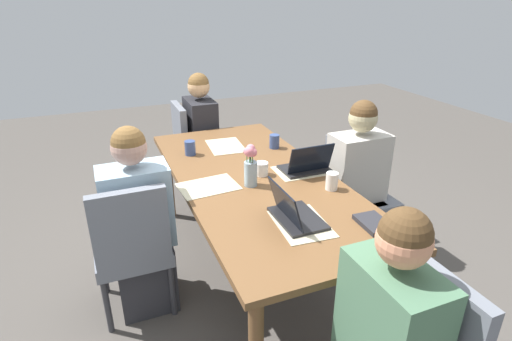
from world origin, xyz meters
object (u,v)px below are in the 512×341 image
person_near_left_mid (355,189)px  flower_vase (250,164)px  laptop_head_left_right_near (294,214)px  laptop_near_left_mid (306,166)px  coffee_mug_centre_right (274,141)px  chair_near_left_mid (356,187)px  chair_far_left_far (132,244)px  person_far_left_far (140,231)px  person_head_right_left_near (202,143)px  coffee_mug_near_right (190,148)px  book_red_cover (374,223)px  chair_head_right_left_near (193,145)px  coffee_mug_near_left (332,181)px  coffee_mug_centre_left (262,169)px  dining_table (256,187)px

person_near_left_mid → flower_vase: 0.93m
laptop_head_left_right_near → flower_vase: bearing=6.4°
laptop_near_left_mid → coffee_mug_centre_right: (0.50, 0.01, 0.01)m
laptop_near_left_mid → chair_near_left_mid: bearing=-81.0°
chair_far_left_far → person_far_left_far: person_far_left_far is taller
chair_far_left_far → chair_near_left_mid: bearing=-85.2°
person_head_right_left_near → coffee_mug_near_right: bearing=159.8°
person_near_left_mid → book_red_cover: (-0.75, 0.43, 0.23)m
chair_head_right_left_near → coffee_mug_near_left: 1.83m
chair_near_left_mid → chair_far_left_far: bearing=94.8°
coffee_mug_centre_left → book_red_cover: coffee_mug_centre_left is taller
person_near_left_mid → chair_far_left_far: size_ratio=1.33×
chair_near_left_mid → coffee_mug_centre_right: 0.71m
coffee_mug_near_left → laptop_head_left_right_near: bearing=123.2°
person_head_right_left_near → flower_vase: person_head_right_left_near is taller
coffee_mug_centre_right → book_red_cover: size_ratio=0.54×
person_near_left_mid → person_far_left_far: (0.01, 1.55, 0.00)m
dining_table → person_near_left_mid: person_near_left_mid is taller
chair_near_left_mid → coffee_mug_centre_right: (0.42, 0.50, 0.29)m
dining_table → chair_head_right_left_near: bearing=3.4°
chair_head_right_left_near → person_far_left_far: 1.60m
person_head_right_left_near → chair_near_left_mid: 1.57m
dining_table → person_head_right_left_near: (1.35, 0.01, -0.14)m
laptop_head_left_right_near → coffee_mug_near_left: 0.46m
laptop_head_left_right_near → coffee_mug_near_right: bearing=13.6°
person_far_left_far → laptop_head_left_right_near: bearing=-126.6°
flower_vase → chair_near_left_mid: bearing=-81.8°
dining_table → coffee_mug_centre_right: 0.58m
flower_vase → person_near_left_mid: bearing=-86.2°
coffee_mug_near_left → person_head_right_left_near: bearing=12.6°
chair_far_left_far → book_red_cover: bearing=-120.0°
flower_vase → coffee_mug_centre_right: 0.70m
laptop_near_left_mid → coffee_mug_centre_right: size_ratio=2.98×
person_head_right_left_near → laptop_head_left_right_near: 1.96m
person_near_left_mid → chair_far_left_far: (-0.07, 1.61, -0.03)m
chair_head_right_left_near → person_near_left_mid: bearing=-149.3°
chair_head_right_left_near → flower_vase: flower_vase is taller
person_head_right_left_near → coffee_mug_near_right: person_head_right_left_near is taller
chair_head_right_left_near → book_red_cover: bearing=-169.0°
person_far_left_far → chair_near_left_mid: bearing=-87.6°
coffee_mug_near_left → chair_near_left_mid: bearing=-51.6°
chair_far_left_far → flower_vase: flower_vase is taller
coffee_mug_near_right → coffee_mug_centre_right: bearing=-99.4°
laptop_near_left_mid → coffee_mug_centre_right: 0.50m
person_near_left_mid → coffee_mug_centre_right: size_ratio=11.11×
chair_far_left_far → book_red_cover: (-0.68, -1.18, 0.25)m
coffee_mug_centre_left → chair_near_left_mid: bearing=-89.2°
laptop_near_left_mid → laptop_head_left_right_near: size_ratio=1.00×
person_far_left_far → coffee_mug_centre_right: (0.49, -1.12, 0.27)m
laptop_near_left_mid → book_red_cover: 0.75m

